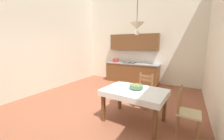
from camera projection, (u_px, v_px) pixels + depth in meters
ground_plane at (101, 109)px, 3.95m from camera, size 5.85×7.13×0.10m
wall_back at (139, 37)px, 6.44m from camera, size 5.85×0.12×4.15m
wall_left at (35, 35)px, 4.82m from camera, size 0.12×7.13×4.15m
kitchen_cabinetry at (132, 64)px, 6.46m from camera, size 2.46×0.63×2.20m
dining_table at (134, 95)px, 3.14m from camera, size 1.43×1.05×0.75m
dining_chair_window_side at (187, 112)px, 2.74m from camera, size 0.44×0.44×0.93m
dining_chair_kitchen_side at (144, 91)px, 3.97m from camera, size 0.47×0.47×0.93m
fruit_bowl at (136, 87)px, 3.15m from camera, size 0.30×0.30×0.12m
pendant_lamp at (137, 26)px, 2.99m from camera, size 0.32×0.32×0.80m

